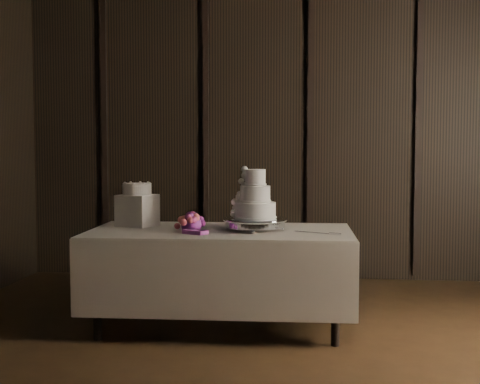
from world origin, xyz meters
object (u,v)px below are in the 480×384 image
Objects in this scene: bouquet at (191,224)px; box_pedestal at (137,210)px; display_table at (220,275)px; cake_stand at (255,225)px; wedding_cake at (251,199)px; small_cake at (137,189)px.

box_pedestal reaches higher than bouquet.
cake_stand reaches higher than display_table.
wedding_cake is (0.24, -0.02, 0.58)m from display_table.
bouquet is at bearing -165.71° from cake_stand.
cake_stand is at bearing -3.19° from display_table.
wedding_cake is 0.98× the size of bouquet.
display_table is 0.47m from cake_stand.
cake_stand is 1.28× the size of bouquet.
display_table is at bearing 178.04° from cake_stand.
wedding_cake is at bearing -150.26° from cake_stand.
small_cake reaches higher than cake_stand.
wedding_cake is 1.43× the size of box_pedestal.
bouquet reaches higher than cake_stand.
small_cake is at bearing 147.91° from bouquet.
small_cake is (0.00, 0.00, 0.17)m from box_pedestal.
wedding_cake reaches higher than cake_stand.
wedding_cake is at bearing -12.44° from box_pedestal.
wedding_cake is (-0.03, -0.02, 0.19)m from cake_stand.
wedding_cake is 0.95m from small_cake.
box_pedestal is at bearing 0.00° from small_cake.
box_pedestal reaches higher than cake_stand.
bouquet is at bearing -151.72° from wedding_cake.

